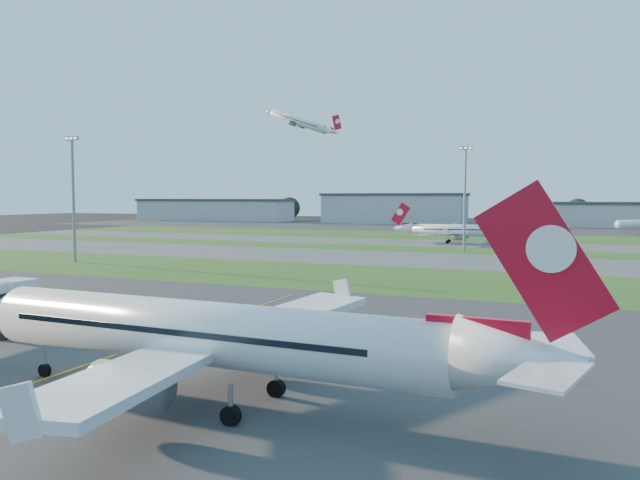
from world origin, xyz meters
The scene contains 21 objects.
ground centered at (0.00, 0.00, 0.00)m, with size 700.00×700.00×0.00m, color black.
apron_near centered at (0.00, 0.00, 0.01)m, with size 300.00×70.00×0.01m, color #333335.
grass_strip_a centered at (0.00, 52.00, 0.01)m, with size 300.00×34.00×0.01m, color #2F551C.
taxiway_a centered at (0.00, 85.00, 0.01)m, with size 300.00×32.00×0.01m, color #515154.
grass_strip_b centered at (0.00, 110.00, 0.01)m, with size 300.00×18.00×0.01m, color #2F551C.
taxiway_b centered at (0.00, 132.00, 0.01)m, with size 300.00×26.00×0.01m, color #515154.
grass_strip_c centered at (0.00, 165.00, 0.01)m, with size 300.00×40.00×0.01m, color #2F551C.
apron_far centered at (0.00, 225.00, 0.01)m, with size 400.00×80.00×0.01m, color #333335.
yellow_line centered at (5.00, 0.00, 0.00)m, with size 0.25×60.00×0.02m, color gold.
airliner_parked centered at (19.09, -12.54, 4.50)m, with size 41.10×34.88×12.83m.
airliner_taxiing centered at (8.77, 134.51, 3.70)m, with size 33.74×28.54×10.53m.
airliner_departing centered at (-79.66, 217.12, 48.01)m, with size 35.62×30.20×11.11m.
light_mast_west centered at (-55.00, 52.00, 14.81)m, with size 3.20×0.70×25.80m.
light_mast_centre centered at (15.00, 108.00, 14.81)m, with size 3.20×0.70×25.80m.
hangar_far_west centered at (-150.00, 255.00, 6.14)m, with size 91.80×23.00×12.20m.
hangar_west centered at (-45.00, 255.00, 7.64)m, with size 71.40×23.00×15.20m.
hangar_east centered at (55.00, 255.00, 5.64)m, with size 81.60×23.00×11.20m.
tree_far_west centered at (-190.00, 268.00, 6.49)m, with size 11.00×11.00×12.00m.
tree_west centered at (-110.00, 270.00, 7.14)m, with size 12.10×12.10×13.20m.
tree_mid_west centered at (-20.00, 266.00, 5.84)m, with size 9.90×9.90×10.80m.
tree_mid_east centered at (40.00, 269.00, 6.81)m, with size 11.55×11.55×12.60m.
Camera 1 is at (41.30, -46.71, 13.57)m, focal length 35.00 mm.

